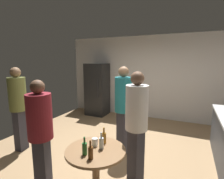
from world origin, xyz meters
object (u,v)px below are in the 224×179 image
Objects in this scene: person_in_white_shirt at (136,119)px; beer_bottle_clear at (101,143)px; refrigerator at (97,89)px; beer_bottle_brown at (91,152)px; beer_bottle_amber at (104,138)px; beer_bottle_green at (85,148)px; person_in_olive_shirt at (18,103)px; foreground_table at (96,157)px; plastic_cup_white at (95,142)px; person_in_teal_shirt at (123,103)px; person_in_maroon_shirt at (40,128)px.

beer_bottle_clear is at bearing 0.81° from person_in_white_shirt.
beer_bottle_brown is at bearing -61.94° from refrigerator.
beer_bottle_amber is at bearing 104.83° from beer_bottle_clear.
beer_bottle_green is 0.13× the size of person_in_olive_shirt.
foreground_table is 7.27× the size of plastic_cup_white.
person_in_olive_shirt is (-2.08, 0.70, 0.22)m from beer_bottle_green.
person_in_olive_shirt is (-2.09, 0.45, 0.25)m from plastic_cup_white.
person_in_teal_shirt is (-0.17, 1.54, 0.23)m from beer_bottle_brown.
refrigerator is at bearing -114.62° from person_in_teal_shirt.
beer_bottle_amber is 0.14× the size of person_in_maroon_shirt.
beer_bottle_brown is 2.09× the size of plastic_cup_white.
beer_bottle_green is 0.13× the size of person_in_teal_shirt.
person_in_maroon_shirt is at bearing -73.01° from refrigerator.
foreground_table is 3.48× the size of beer_bottle_amber.
foreground_table is at bearing -1.37° from person_in_white_shirt.
person_in_white_shirt is (0.44, 0.76, 0.20)m from beer_bottle_green.
beer_bottle_brown is 0.27m from beer_bottle_clear.
plastic_cup_white is 0.06× the size of person_in_teal_shirt.
person_in_white_shirt is at bearing -51.38° from refrigerator.
plastic_cup_white is (-0.12, 0.03, -0.03)m from beer_bottle_clear.
beer_bottle_green is 1.51m from person_in_teal_shirt.
person_in_teal_shirt is at bearing 96.95° from beer_bottle_amber.
beer_bottle_green is 1.00× the size of beer_bottle_clear.
person_in_teal_shirt is at bearing 96.37° from beer_bottle_brown.
beer_bottle_amber is 0.38m from beer_bottle_green.
refrigerator reaches higher than person_in_maroon_shirt.
person_in_white_shirt is 0.99× the size of person_in_olive_shirt.
refrigerator is 4.03m from beer_bottle_green.
plastic_cup_white is at bearing -61.34° from refrigerator.
foreground_table is at bearing -139.64° from beer_bottle_clear.
beer_bottle_amber is (1.90, -3.22, -0.08)m from refrigerator.
person_in_maroon_shirt is at bearing 176.79° from beer_bottle_brown.
foreground_table is 3.48× the size of beer_bottle_clear.
refrigerator is 3.62m from person_in_white_shirt.
person_in_teal_shirt is (-0.49, 0.73, 0.03)m from person_in_white_shirt.
person_in_maroon_shirt is at bearing 1.12° from person_in_teal_shirt.
person_in_maroon_shirt reaches higher than plastic_cup_white.
refrigerator is 3.81m from plastic_cup_white.
beer_bottle_brown is 0.13m from beer_bottle_green.
person_in_olive_shirt is at bearing 167.78° from plastic_cup_white.
beer_bottle_green is at bearing -91.02° from plastic_cup_white.
beer_bottle_amber is 0.90m from person_in_maroon_shirt.
person_in_white_shirt is at bearing 68.48° from beer_bottle_brown.
person_in_maroon_shirt reaches higher than beer_bottle_amber.
beer_bottle_green reaches higher than plastic_cup_white.
beer_bottle_brown is 0.32m from plastic_cup_white.
foreground_table is 0.19m from plastic_cup_white.
beer_bottle_clear is (1.95, -3.37, -0.08)m from refrigerator.
beer_bottle_brown is 1.00× the size of beer_bottle_clear.
beer_bottle_amber is 0.42m from beer_bottle_brown.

